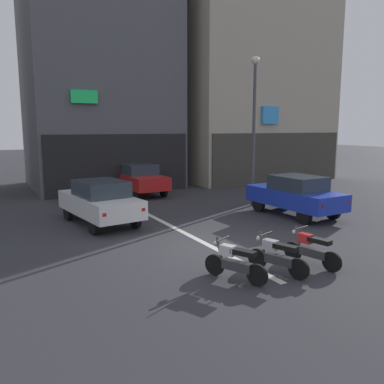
% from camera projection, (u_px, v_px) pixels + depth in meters
% --- Properties ---
extents(ground_plane, '(120.00, 120.00, 0.00)m').
position_uv_depth(ground_plane, '(216.00, 249.00, 11.74)').
color(ground_plane, '#333338').
extents(lane_centre_line, '(0.20, 18.00, 0.01)m').
position_uv_depth(lane_centre_line, '(142.00, 211.00, 16.96)').
color(lane_centre_line, silver).
rests_on(lane_centre_line, ground).
extents(building_mid_block, '(8.16, 7.40, 18.51)m').
position_uv_depth(building_mid_block, '(97.00, 29.00, 23.17)').
color(building_mid_block, '#56565B').
rests_on(building_mid_block, ground).
extents(building_far_right, '(10.41, 8.97, 21.70)m').
position_uv_depth(building_far_right, '(242.00, 22.00, 27.69)').
color(building_far_right, '#B2A893').
rests_on(building_far_right, ground).
extents(car_white_crossing_near, '(2.29, 4.30, 1.64)m').
position_uv_depth(car_white_crossing_near, '(100.00, 201.00, 14.61)').
color(car_white_crossing_near, black).
rests_on(car_white_crossing_near, ground).
extents(car_blue_parked_kerbside, '(1.92, 4.17, 1.64)m').
position_uv_depth(car_blue_parked_kerbside, '(295.00, 194.00, 16.03)').
color(car_blue_parked_kerbside, black).
rests_on(car_blue_parked_kerbside, ground).
extents(car_red_down_street, '(1.87, 4.14, 1.64)m').
position_uv_depth(car_red_down_street, '(139.00, 178.00, 21.15)').
color(car_red_down_street, black).
rests_on(car_red_down_street, ground).
extents(street_lamp, '(0.36, 0.36, 6.62)m').
position_uv_depth(street_lamp, '(254.00, 116.00, 17.61)').
color(street_lamp, '#47474C').
rests_on(street_lamp, ground).
extents(motorcycle_white_row_leftmost, '(0.79, 1.54, 0.98)m').
position_uv_depth(motorcycle_white_row_leftmost, '(235.00, 262.00, 9.26)').
color(motorcycle_white_row_leftmost, black).
rests_on(motorcycle_white_row_leftmost, ground).
extents(motorcycle_silver_row_left_mid, '(0.70, 1.60, 0.98)m').
position_uv_depth(motorcycle_silver_row_left_mid, '(277.00, 256.00, 9.68)').
color(motorcycle_silver_row_left_mid, black).
rests_on(motorcycle_silver_row_left_mid, ground).
extents(motorcycle_red_row_centre, '(0.56, 1.65, 0.98)m').
position_uv_depth(motorcycle_red_row_centre, '(311.00, 249.00, 10.24)').
color(motorcycle_red_row_centre, black).
rests_on(motorcycle_red_row_centre, ground).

